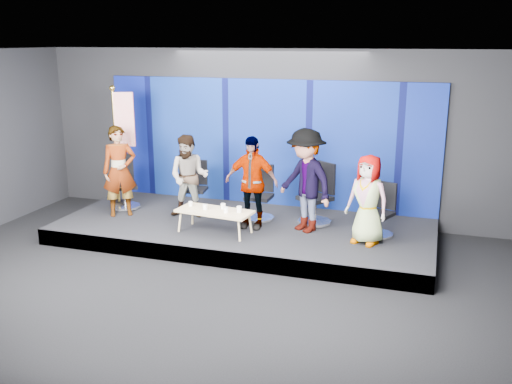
% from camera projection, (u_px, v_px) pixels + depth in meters
% --- Properties ---
extents(ground, '(10.00, 10.00, 0.00)m').
position_uv_depth(ground, '(190.00, 292.00, 8.58)').
color(ground, black).
rests_on(ground, ground).
extents(room_walls, '(10.02, 8.02, 3.51)m').
position_uv_depth(room_walls, '(185.00, 132.00, 7.94)').
color(room_walls, black).
rests_on(room_walls, ground).
extents(riser, '(7.00, 3.00, 0.30)m').
position_uv_depth(riser, '(244.00, 231.00, 10.83)').
color(riser, black).
rests_on(riser, ground).
extents(backdrop, '(7.00, 0.08, 2.60)m').
position_uv_depth(backdrop, '(267.00, 143.00, 11.79)').
color(backdrop, '#080E60').
rests_on(backdrop, riser).
extents(chair_a, '(0.86, 0.86, 1.10)m').
position_uv_depth(chair_a, '(124.00, 191.00, 11.73)').
color(chair_a, silver).
rests_on(chair_a, riser).
extents(panelist_a, '(0.78, 0.72, 1.78)m').
position_uv_depth(panelist_a, '(119.00, 171.00, 11.10)').
color(panelist_a, black).
rests_on(panelist_a, riser).
extents(chair_b, '(0.64, 0.64, 1.00)m').
position_uv_depth(chair_b, '(196.00, 194.00, 11.60)').
color(chair_b, silver).
rests_on(chair_b, riser).
extents(panelist_b, '(0.87, 0.72, 1.62)m').
position_uv_depth(panelist_b, '(189.00, 177.00, 11.00)').
color(panelist_b, black).
rests_on(panelist_b, riser).
extents(chair_c, '(0.60, 0.60, 1.05)m').
position_uv_depth(chair_c, '(260.00, 202.00, 10.98)').
color(chair_c, silver).
rests_on(chair_c, riser).
extents(panelist_c, '(1.01, 0.43, 1.71)m').
position_uv_depth(panelist_c, '(251.00, 182.00, 10.39)').
color(panelist_c, black).
rests_on(panelist_c, riser).
extents(chair_d, '(0.90, 0.90, 1.16)m').
position_uv_depth(chair_d, '(317.00, 204.00, 10.72)').
color(chair_d, silver).
rests_on(chair_d, riser).
extents(panelist_d, '(1.39, 1.25, 1.87)m').
position_uv_depth(panelist_d, '(306.00, 181.00, 10.16)').
color(panelist_d, black).
rests_on(panelist_d, riser).
extents(chair_e, '(0.69, 0.69, 0.95)m').
position_uv_depth(chair_e, '(380.00, 218.00, 10.07)').
color(chair_e, silver).
rests_on(chair_e, riser).
extents(panelist_e, '(0.88, 0.73, 1.54)m').
position_uv_depth(panelist_e, '(368.00, 200.00, 9.58)').
color(panelist_e, black).
rests_on(panelist_e, riser).
extents(coffee_table, '(1.42, 0.72, 0.42)m').
position_uv_depth(coffee_table, '(215.00, 212.00, 10.20)').
color(coffee_table, tan).
rests_on(coffee_table, riser).
extents(mug_a, '(0.07, 0.07, 0.09)m').
position_uv_depth(mug_a, '(191.00, 204.00, 10.43)').
color(mug_a, white).
rests_on(mug_a, coffee_table).
extents(mug_b, '(0.08, 0.08, 0.09)m').
position_uv_depth(mug_b, '(205.00, 207.00, 10.22)').
color(mug_b, white).
rests_on(mug_b, coffee_table).
extents(mug_c, '(0.08, 0.08, 0.10)m').
position_uv_depth(mug_c, '(223.00, 206.00, 10.25)').
color(mug_c, white).
rests_on(mug_c, coffee_table).
extents(mug_d, '(0.08, 0.08, 0.10)m').
position_uv_depth(mug_d, '(226.00, 210.00, 10.03)').
color(mug_d, white).
rests_on(mug_d, coffee_table).
extents(mug_e, '(0.09, 0.09, 0.11)m').
position_uv_depth(mug_e, '(239.00, 209.00, 10.05)').
color(mug_e, white).
rests_on(mug_e, coffee_table).
extents(flag_stand, '(0.56, 0.33, 2.49)m').
position_uv_depth(flag_stand, '(122.00, 144.00, 11.58)').
color(flag_stand, black).
rests_on(flag_stand, riser).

